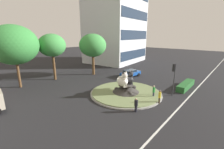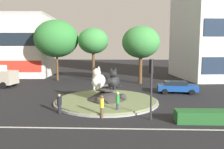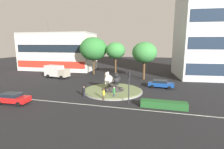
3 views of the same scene
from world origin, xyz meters
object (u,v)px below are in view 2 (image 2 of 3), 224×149
Objects in this scene: cat_statue_black at (114,81)px; pedestrian_black_shirt at (59,103)px; second_tree_near_tower at (56,39)px; pedestrian_green_shirt at (118,102)px; pedestrian_yellow_shirt at (102,106)px; third_tree_left at (93,41)px; sedan_on_far_lane at (177,87)px; cat_statue_white at (99,80)px; broadleaf_tree_behind_island at (141,42)px; traffic_light_mast at (151,78)px.

pedestrian_black_shirt is (-4.37, -4.09, -1.29)m from cat_statue_black.
pedestrian_green_shirt is at bearing -61.02° from second_tree_near_tower.
cat_statue_black is 1.19× the size of pedestrian_yellow_shirt.
cat_statue_black is at bearing -56.14° from second_tree_near_tower.
cat_statue_black is at bearing -75.42° from third_tree_left.
cat_statue_black is 0.45× the size of sedan_on_far_lane.
cat_statue_white is 0.27× the size of broadleaf_tree_behind_island.
broadleaf_tree_behind_island reaches higher than traffic_light_mast.
traffic_light_mast is (2.93, -5.41, 1.07)m from cat_statue_black.
pedestrian_yellow_shirt is (3.60, -1.13, 0.13)m from pedestrian_black_shirt.
sedan_on_far_lane is at bearing -62.26° from broadleaf_tree_behind_island.
second_tree_near_tower is at bearing 97.02° from pedestrian_black_shirt.
second_tree_near_tower is 6.13× the size of pedestrian_black_shirt.
second_tree_near_tower reaches higher than broadleaf_tree_behind_island.
sedan_on_far_lane is at bearing -23.74° from traffic_light_mast.
broadleaf_tree_behind_island is at bearing -2.28° from traffic_light_mast.
pedestrian_black_shirt is 3.77m from pedestrian_yellow_shirt.
third_tree_left reaches higher than pedestrian_green_shirt.
third_tree_left is 20.67m from pedestrian_yellow_shirt.
broadleaf_tree_behind_island is at bearing 173.18° from cat_statue_white.
pedestrian_yellow_shirt is at bearing -65.50° from second_tree_near_tower.
traffic_light_mast is 2.53× the size of pedestrian_green_shirt.
pedestrian_yellow_shirt is at bearing -1.96° from cat_statue_black.
cat_statue_white is 1.31× the size of pedestrian_green_shirt.
pedestrian_yellow_shirt is (0.75, -5.15, -1.23)m from cat_statue_white.
pedestrian_yellow_shirt is (-3.70, 0.19, -2.24)m from traffic_light_mast.
pedestrian_black_shirt is at bearing -88.55° from pedestrian_green_shirt.
cat_statue_black reaches higher than sedan_on_far_lane.
third_tree_left is at bearing -1.35° from second_tree_near_tower.
pedestrian_yellow_shirt is (-0.77, -5.22, -1.17)m from cat_statue_black.
pedestrian_black_shirt is at bearing -73.78° from second_tree_near_tower.
third_tree_left is (6.05, -0.14, -0.39)m from second_tree_near_tower.
cat_statue_white is at bearing 45.46° from pedestrian_black_shirt.
broadleaf_tree_behind_island is 4.77× the size of pedestrian_green_shirt.
third_tree_left is 19.42m from pedestrian_black_shirt.
cat_statue_black is at bearing -175.06° from pedestrian_green_shirt.
sedan_on_far_lane is (8.91, 4.71, -1.42)m from cat_statue_white.
broadleaf_tree_behind_island reaches higher than pedestrian_yellow_shirt.
traffic_light_mast reaches higher than pedestrian_black_shirt.
broadleaf_tree_behind_island is 13.81m from second_tree_near_tower.
second_tree_near_tower is (-12.75, 20.04, 3.65)m from traffic_light_mast.
pedestrian_green_shirt is 0.38× the size of sedan_on_far_lane.
sedan_on_far_lane is (6.97, 8.50, -0.20)m from pedestrian_green_shirt.
third_tree_left is (-3.77, 14.48, 4.33)m from cat_statue_black.
third_tree_left is 4.76× the size of pedestrian_green_shirt.
broadleaf_tree_behind_island is 5.33× the size of pedestrian_black_shirt.
cat_statue_black is at bearing -142.83° from sedan_on_far_lane.
traffic_light_mast reaches higher than cat_statue_black.
pedestrian_green_shirt reaches higher than pedestrian_black_shirt.
third_tree_left is at bearing 159.61° from broadleaf_tree_behind_island.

